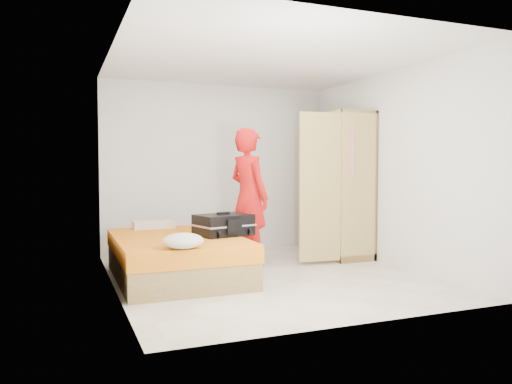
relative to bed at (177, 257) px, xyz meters
name	(u,v)px	position (x,y,z in m)	size (l,w,h in m)	color
room	(268,169)	(1.05, -0.30, 1.05)	(4.00, 4.02, 2.60)	beige
bed	(177,257)	(0.00, 0.00, 0.00)	(1.42, 2.02, 0.50)	#9B7D46
wardrobe	(336,189)	(2.50, 0.56, 0.75)	(1.17, 1.20, 2.10)	tan
person	(249,197)	(1.07, 0.40, 0.67)	(0.67, 0.44, 1.84)	red
suitcase	(224,225)	(0.54, -0.13, 0.37)	(0.75, 0.62, 0.28)	black
round_cushion	(183,241)	(-0.14, -0.90, 0.33)	(0.41, 0.41, 0.16)	beige
pillow	(154,225)	(-0.12, 0.85, 0.30)	(0.54, 0.27, 0.10)	beige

